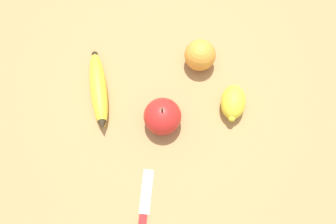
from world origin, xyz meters
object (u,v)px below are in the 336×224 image
object	(u,v)px
orange	(200,55)
lemon	(233,102)
banana	(99,90)
apple	(162,115)
paring_knife	(144,212)

from	to	relation	value
orange	lemon	size ratio (longest dim) A/B	0.81
banana	apple	size ratio (longest dim) A/B	2.35
orange	lemon	bearing A→B (deg)	-61.33
apple	lemon	world-z (taller)	apple
paring_knife	lemon	bearing A→B (deg)	55.35
banana	orange	xyz separation A→B (m)	(0.24, 0.07, 0.02)
lemon	paring_knife	xyz separation A→B (m)	(-0.21, -0.23, -0.02)
banana	lemon	xyz separation A→B (m)	(0.31, -0.05, 0.01)
orange	apple	bearing A→B (deg)	-123.56
apple	lemon	xyz separation A→B (m)	(0.16, 0.03, -0.01)
banana	apple	bearing A→B (deg)	55.27
apple	lemon	distance (m)	0.16
orange	apple	xyz separation A→B (m)	(-0.10, -0.15, 0.00)
banana	paring_knife	size ratio (longest dim) A/B	1.24
orange	apple	size ratio (longest dim) A/B	0.84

